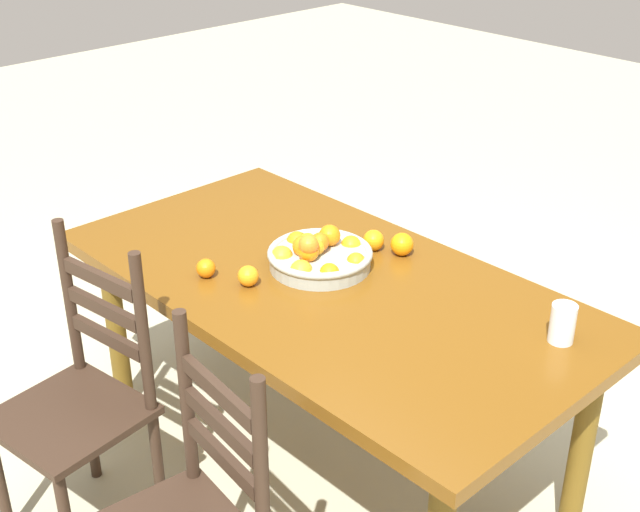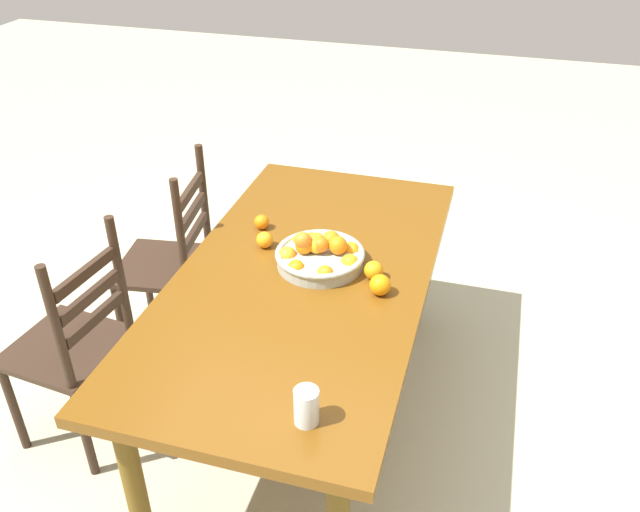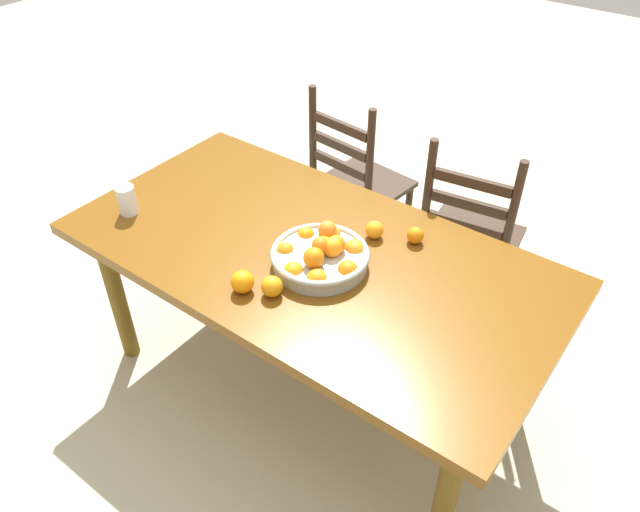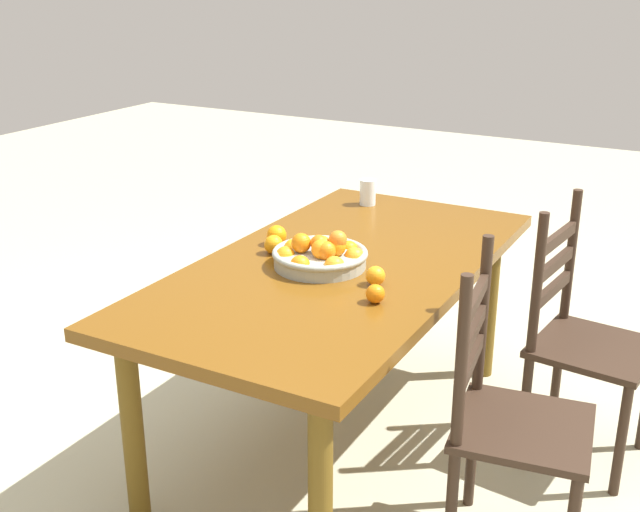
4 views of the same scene
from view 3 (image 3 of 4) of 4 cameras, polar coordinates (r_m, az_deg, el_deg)
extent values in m
plane|color=#B1AE90|center=(2.76, -0.72, -11.76)|extent=(12.00, 12.00, 0.00)
cube|color=brown|center=(2.25, -0.87, 0.04)|extent=(1.81, 0.94, 0.05)
cylinder|color=brown|center=(2.77, -18.31, -3.50)|extent=(0.07, 0.07, 0.70)
cylinder|color=brown|center=(2.08, 11.51, -21.37)|extent=(0.07, 0.07, 0.70)
cylinder|color=brown|center=(3.10, -8.45, 3.33)|extent=(0.07, 0.07, 0.70)
cylinder|color=brown|center=(2.50, 18.98, -9.41)|extent=(0.07, 0.07, 0.70)
cube|color=#322218|center=(3.15, 3.92, 6.58)|extent=(0.45, 0.45, 0.03)
cylinder|color=#322218|center=(3.31, 8.04, 3.19)|extent=(0.04, 0.04, 0.44)
cylinder|color=#322218|center=(3.48, 3.39, 5.52)|extent=(0.04, 0.04, 0.44)
cylinder|color=#322218|center=(3.08, 4.14, 0.43)|extent=(0.04, 0.04, 0.44)
cylinder|color=#322218|center=(3.26, -0.60, 3.04)|extent=(0.04, 0.04, 0.44)
cylinder|color=#322218|center=(2.80, 4.62, 8.58)|extent=(0.04, 0.04, 0.52)
cylinder|color=#322218|center=(3.00, -0.67, 10.92)|extent=(0.04, 0.04, 0.52)
cube|color=#322218|center=(2.93, 1.86, 8.43)|extent=(0.32, 0.06, 0.04)
cube|color=#322218|center=(2.88, 1.90, 10.15)|extent=(0.32, 0.06, 0.04)
cube|color=#322218|center=(2.84, 1.94, 11.92)|extent=(0.32, 0.06, 0.04)
cube|color=#322218|center=(2.85, 13.78, 1.44)|extent=(0.46, 0.46, 0.03)
cylinder|color=#322218|center=(3.11, 17.13, -1.17)|extent=(0.04, 0.04, 0.44)
cylinder|color=#322218|center=(3.16, 11.12, 0.73)|extent=(0.04, 0.04, 0.44)
cylinder|color=#322218|center=(2.84, 15.34, -5.16)|extent=(0.04, 0.04, 0.44)
cylinder|color=#322218|center=(2.90, 8.81, -3.00)|extent=(0.04, 0.04, 0.44)
cylinder|color=#322218|center=(2.53, 17.26, 3.17)|extent=(0.04, 0.04, 0.53)
cylinder|color=#322218|center=(2.59, 9.90, 5.40)|extent=(0.04, 0.04, 0.53)
cube|color=#322218|center=(2.60, 13.27, 2.81)|extent=(0.31, 0.07, 0.04)
cube|color=#322218|center=(2.54, 13.61, 4.68)|extent=(0.31, 0.07, 0.04)
cube|color=#322218|center=(2.49, 13.96, 6.63)|extent=(0.31, 0.07, 0.04)
cylinder|color=#9EA89C|center=(2.15, 0.00, -0.29)|extent=(0.33, 0.33, 0.05)
torus|color=#9EA89C|center=(2.14, 0.00, 0.24)|extent=(0.35, 0.35, 0.02)
sphere|color=orange|center=(2.08, 2.58, -1.38)|extent=(0.07, 0.07, 0.07)
sphere|color=orange|center=(2.17, 3.19, 0.63)|extent=(0.07, 0.07, 0.07)
sphere|color=orange|center=(2.24, 1.01, 1.98)|extent=(0.07, 0.07, 0.07)
sphere|color=orange|center=(2.23, -1.30, 1.88)|extent=(0.07, 0.07, 0.07)
sphere|color=orange|center=(2.17, -3.25, 0.46)|extent=(0.06, 0.06, 0.06)
sphere|color=orange|center=(2.08, -2.49, -1.45)|extent=(0.07, 0.07, 0.07)
sphere|color=orange|center=(2.05, -0.30, -2.14)|extent=(0.07, 0.07, 0.07)
sphere|color=orange|center=(2.15, 0.69, 2.44)|extent=(0.07, 0.07, 0.07)
sphere|color=orange|center=(2.13, 0.32, 1.07)|extent=(0.06, 0.06, 0.06)
sphere|color=orange|center=(2.06, -0.58, -0.16)|extent=(0.07, 0.07, 0.07)
sphere|color=orange|center=(2.11, 0.04, 0.97)|extent=(0.06, 0.06, 0.06)
sphere|color=orange|center=(2.12, 1.13, 0.83)|extent=(0.07, 0.07, 0.07)
sphere|color=orange|center=(2.13, 1.45, 1.05)|extent=(0.07, 0.07, 0.07)
sphere|color=orange|center=(2.16, 0.75, 1.80)|extent=(0.07, 0.07, 0.07)
sphere|color=orange|center=(2.03, -4.48, -2.83)|extent=(0.07, 0.07, 0.07)
sphere|color=orange|center=(2.06, -7.20, -2.38)|extent=(0.08, 0.08, 0.08)
sphere|color=orange|center=(2.28, 8.83, 1.91)|extent=(0.06, 0.06, 0.06)
sphere|color=orange|center=(2.29, 5.07, 2.44)|extent=(0.07, 0.07, 0.07)
cylinder|color=silver|center=(2.51, -17.45, 4.96)|extent=(0.07, 0.07, 0.12)
camera|label=1|loc=(4.15, -7.60, 37.83)|focal=47.99mm
camera|label=2|loc=(3.16, -47.18, 29.31)|focal=37.28mm
camera|label=4|loc=(2.99, 65.24, 10.43)|focal=44.67mm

